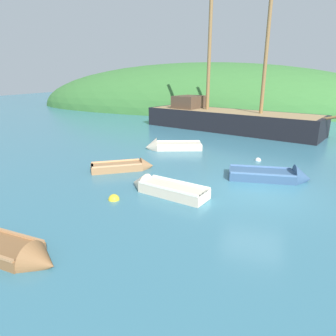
{
  "coord_description": "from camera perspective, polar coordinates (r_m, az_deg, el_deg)",
  "views": [
    {
      "loc": [
        0.23,
        -11.74,
        4.49
      ],
      "look_at": [
        -4.27,
        1.44,
        0.16
      ],
      "focal_mm": 31.84,
      "sensor_mm": 36.0,
      "label": 1
    }
  ],
  "objects": [
    {
      "name": "rowboat_far",
      "position": [
        19.05,
        0.25,
        4.02
      ],
      "size": [
        3.76,
        2.42,
        1.22
      ],
      "rotation": [
        0.0,
        0.0,
        3.5
      ],
      "color": "beige",
      "rests_on": "ground"
    },
    {
      "name": "rowboat_outer_left",
      "position": [
        11.92,
        -0.89,
        -4.11
      ],
      "size": [
        3.55,
        1.86,
        0.97
      ],
      "rotation": [
        0.0,
        0.0,
        2.88
      ],
      "color": "beige",
      "rests_on": "ground"
    },
    {
      "name": "rowboat_center",
      "position": [
        9.12,
        -28.54,
        -13.86
      ],
      "size": [
        3.76,
        1.28,
        0.97
      ],
      "rotation": [
        0.0,
        0.0,
        6.21
      ],
      "color": "brown",
      "rests_on": "ground"
    },
    {
      "name": "rowboat_outer_right",
      "position": [
        14.96,
        -8.1,
        0.1
      ],
      "size": [
        3.05,
        2.49,
        0.89
      ],
      "rotation": [
        0.0,
        0.0,
        0.6
      ],
      "color": "#9E7047",
      "rests_on": "ground"
    },
    {
      "name": "sailing_ship",
      "position": [
        26.41,
        11.31,
        8.45
      ],
      "size": [
        17.27,
        8.47,
        12.68
      ],
      "rotation": [
        0.0,
        0.0,
        -0.32
      ],
      "color": "black",
      "rests_on": "ground"
    },
    {
      "name": "ground_plane",
      "position": [
        12.57,
        16.56,
        -4.41
      ],
      "size": [
        120.0,
        120.0,
        0.0
      ],
      "primitive_type": "plane",
      "color": "teal"
    },
    {
      "name": "buoy_yellow",
      "position": [
        11.51,
        -10.32,
        -5.99
      ],
      "size": [
        0.43,
        0.43,
        0.43
      ],
      "primitive_type": "sphere",
      "color": "yellow",
      "rests_on": "ground"
    },
    {
      "name": "shore_hill",
      "position": [
        43.87,
        6.62,
        11.27
      ],
      "size": [
        51.79,
        20.91,
        12.51
      ],
      "primitive_type": "ellipsoid",
      "color": "#387033",
      "rests_on": "ground"
    },
    {
      "name": "buoy_white",
      "position": [
        17.19,
        16.84,
        1.37
      ],
      "size": [
        0.33,
        0.33,
        0.33
      ],
      "primitive_type": "sphere",
      "color": "white",
      "rests_on": "ground"
    },
    {
      "name": "rowboat_portside",
      "position": [
        14.26,
        19.81,
        -1.6
      ],
      "size": [
        3.65,
        1.71,
        1.23
      ],
      "rotation": [
        0.0,
        0.0,
        0.13
      ],
      "color": "#335175",
      "rests_on": "ground"
    }
  ]
}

